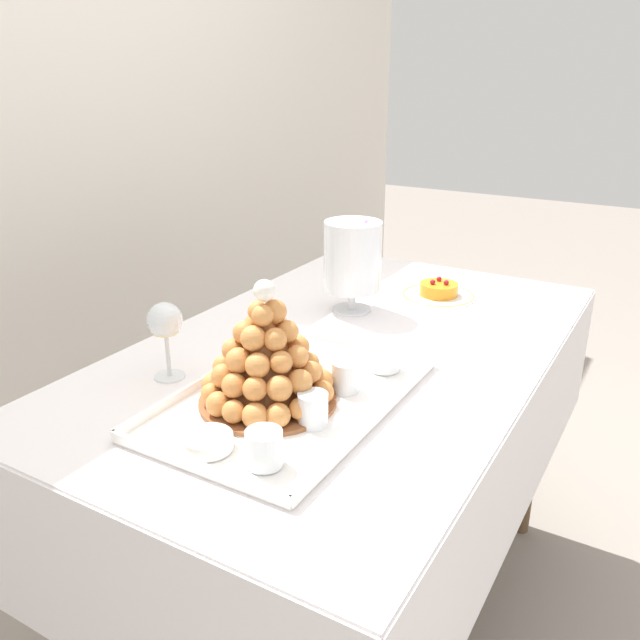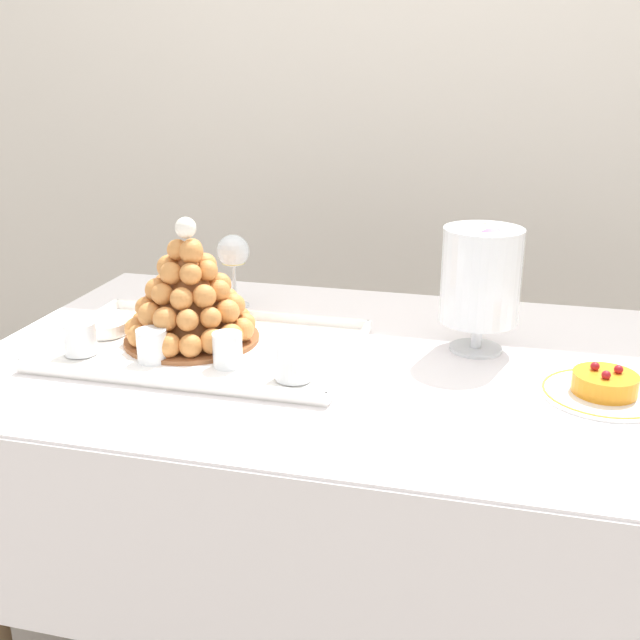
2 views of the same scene
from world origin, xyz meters
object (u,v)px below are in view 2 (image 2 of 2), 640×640
(dessert_cup_mid_right, at_px, (294,363))
(fruit_tart_plate, at_px, (604,388))
(dessert_cup_centre, at_px, (228,351))
(creme_brulee_ramekin, at_px, (106,327))
(serving_tray, at_px, (206,348))
(macaron_goblet, at_px, (481,276))
(wine_glass, at_px, (233,254))
(dessert_cup_mid_left, at_px, (152,347))
(dessert_cup_left, at_px, (80,339))
(croquembouche, at_px, (190,297))

(dessert_cup_mid_right, xyz_separation_m, fruit_tart_plate, (0.48, 0.07, -0.02))
(dessert_cup_centre, bearing_deg, creme_brulee_ramekin, 161.52)
(serving_tray, relative_size, fruit_tart_plate, 2.81)
(macaron_goblet, bearing_deg, wine_glass, 165.48)
(dessert_cup_mid_left, xyz_separation_m, creme_brulee_ramekin, (-0.15, 0.10, -0.01))
(dessert_cup_mid_right, bearing_deg, creme_brulee_ramekin, 163.84)
(macaron_goblet, bearing_deg, serving_tray, -165.09)
(serving_tray, xyz_separation_m, dessert_cup_mid_right, (0.19, -0.09, 0.03))
(serving_tray, xyz_separation_m, wine_glass, (-0.04, 0.26, 0.11))
(serving_tray, height_order, fruit_tart_plate, fruit_tart_plate)
(serving_tray, distance_m, fruit_tart_plate, 0.68)
(dessert_cup_mid_left, xyz_separation_m, dessert_cup_mid_right, (0.25, -0.01, 0.00))
(serving_tray, xyz_separation_m, fruit_tart_plate, (0.68, -0.02, 0.01))
(dessert_cup_centre, height_order, creme_brulee_ramekin, dessert_cup_centre)
(dessert_cup_centre, height_order, wine_glass, wine_glass)
(dessert_cup_centre, relative_size, macaron_goblet, 0.24)
(dessert_cup_centre, height_order, macaron_goblet, macaron_goblet)
(dessert_cup_left, height_order, macaron_goblet, macaron_goblet)
(croquembouche, distance_m, dessert_cup_mid_right, 0.27)
(dessert_cup_left, bearing_deg, fruit_tart_plate, 3.74)
(croquembouche, relative_size, macaron_goblet, 1.03)
(croquembouche, bearing_deg, wine_glass, 90.45)
(dessert_cup_mid_left, height_order, dessert_cup_mid_right, dessert_cup_mid_right)
(dessert_cup_left, bearing_deg, croquembouche, 33.21)
(dessert_cup_mid_right, bearing_deg, croquembouche, 152.28)
(croquembouche, bearing_deg, dessert_cup_centre, -42.23)
(croquembouche, relative_size, fruit_tart_plate, 1.28)
(creme_brulee_ramekin, bearing_deg, fruit_tart_plate, -2.94)
(wine_glass, bearing_deg, macaron_goblet, -14.52)
(serving_tray, bearing_deg, dessert_cup_mid_left, -127.01)
(creme_brulee_ramekin, relative_size, macaron_goblet, 0.34)
(fruit_tart_plate, height_order, wine_glass, wine_glass)
(dessert_cup_left, relative_size, dessert_cup_centre, 0.98)
(dessert_cup_centre, xyz_separation_m, wine_glass, (-0.11, 0.33, 0.08))
(macaron_goblet, distance_m, fruit_tart_plate, 0.28)
(creme_brulee_ramekin, xyz_separation_m, wine_glass, (0.17, 0.24, 0.09))
(serving_tray, bearing_deg, dessert_cup_centre, -45.68)
(creme_brulee_ramekin, bearing_deg, dessert_cup_centre, -18.48)
(croquembouche, height_order, dessert_cup_centre, croquembouche)
(serving_tray, bearing_deg, fruit_tart_plate, -2.03)
(dessert_cup_mid_left, height_order, fruit_tart_plate, dessert_cup_mid_left)
(dessert_cup_mid_left, bearing_deg, wine_glass, 86.07)
(croquembouche, xyz_separation_m, dessert_cup_centre, (0.11, -0.10, -0.06))
(dessert_cup_left, relative_size, macaron_goblet, 0.24)
(serving_tray, xyz_separation_m, creme_brulee_ramekin, (-0.21, 0.02, 0.02))
(dessert_cup_centre, bearing_deg, serving_tray, 134.32)
(dessert_cup_mid_right, bearing_deg, serving_tray, 153.72)
(dessert_cup_centre, relative_size, dessert_cup_mid_right, 0.95)
(dessert_cup_mid_left, bearing_deg, croquembouche, 76.92)
(dessert_cup_centre, xyz_separation_m, fruit_tart_plate, (0.60, 0.05, -0.02))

